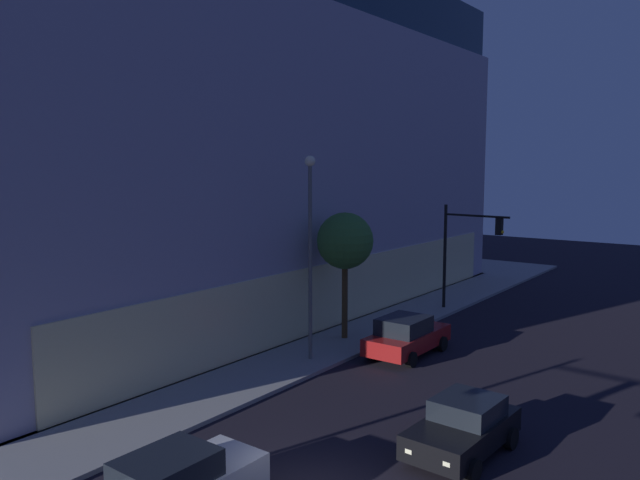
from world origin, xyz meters
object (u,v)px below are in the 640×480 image
modern_building (150,145)px  car_red (407,336)px  street_lamp_sidewalk (310,234)px  car_black (464,427)px  sidewalk_tree (345,242)px  traffic_light_far_corner (465,242)px

modern_building → car_red: size_ratio=8.08×
street_lamp_sidewalk → car_black: bearing=-115.2°
car_black → car_red: size_ratio=0.89×
modern_building → sidewalk_tree: size_ratio=6.31×
street_lamp_sidewalk → modern_building: bearing=71.3°
car_black → street_lamp_sidewalk: bearing=64.8°
traffic_light_far_corner → sidewalk_tree: sidewalk_tree is taller
street_lamp_sidewalk → sidewalk_tree: (3.51, 0.66, -0.70)m
sidewalk_tree → street_lamp_sidewalk: bearing=-169.4°
modern_building → traffic_light_far_corner: 20.84m
modern_building → traffic_light_far_corner: bearing=-72.3°
modern_building → car_black: bearing=-110.9°
sidewalk_tree → car_black: 12.57m
car_black → car_red: 9.31m
traffic_light_far_corner → car_red: size_ratio=1.27×
modern_building → street_lamp_sidewalk: 19.05m
traffic_light_far_corner → sidewalk_tree: size_ratio=1.00×
street_lamp_sidewalk → car_red: (3.23, -2.78, -4.54)m
sidewalk_tree → car_red: (-0.28, -3.44, -3.84)m
traffic_light_far_corner → street_lamp_sidewalk: (-12.08, 1.52, 1.40)m
car_black → sidewalk_tree: bearing=50.7°
street_lamp_sidewalk → traffic_light_far_corner: bearing=-7.2°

